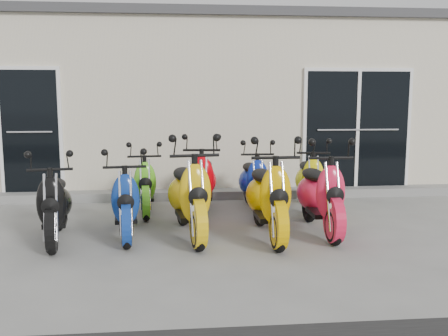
{
  "coord_description": "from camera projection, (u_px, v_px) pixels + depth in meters",
  "views": [
    {
      "loc": [
        -0.7,
        -6.7,
        1.82
      ],
      "look_at": [
        0.0,
        0.6,
        0.75
      ],
      "focal_mm": 40.0,
      "sensor_mm": 36.0,
      "label": 1
    }
  ],
  "objects": [
    {
      "name": "ground",
      "position": [
        228.0,
        228.0,
        6.93
      ],
      "size": [
        80.0,
        80.0,
        0.0
      ],
      "primitive_type": "plane",
      "color": "gray",
      "rests_on": "ground"
    },
    {
      "name": "building",
      "position": [
        206.0,
        105.0,
        11.82
      ],
      "size": [
        14.0,
        6.0,
        3.2
      ],
      "primitive_type": "cube",
      "color": "beige",
      "rests_on": "ground"
    },
    {
      "name": "roof_cap",
      "position": [
        205.0,
        32.0,
        11.58
      ],
      "size": [
        14.2,
        6.2,
        0.16
      ],
      "primitive_type": "cube",
      "color": "#3F3F42",
      "rests_on": "building"
    },
    {
      "name": "front_step",
      "position": [
        216.0,
        194.0,
        8.91
      ],
      "size": [
        14.0,
        0.4,
        0.15
      ],
      "primitive_type": "cube",
      "color": "gray",
      "rests_on": "ground"
    },
    {
      "name": "door_left",
      "position": [
        31.0,
        128.0,
        8.58
      ],
      "size": [
        1.07,
        0.08,
        2.22
      ],
      "primitive_type": "cube",
      "color": "black",
      "rests_on": "front_step"
    },
    {
      "name": "door_right",
      "position": [
        357.0,
        126.0,
        9.13
      ],
      "size": [
        2.02,
        0.08,
        2.22
      ],
      "primitive_type": "cube",
      "color": "black",
      "rests_on": "front_step"
    },
    {
      "name": "scooter_front_black",
      "position": [
        54.0,
        195.0,
        6.19
      ],
      "size": [
        0.83,
        1.69,
        1.2
      ],
      "primitive_type": null,
      "rotation": [
        0.0,
        0.0,
        0.15
      ],
      "color": "black",
      "rests_on": "ground"
    },
    {
      "name": "scooter_front_blue",
      "position": [
        125.0,
        191.0,
        6.41
      ],
      "size": [
        0.76,
        1.67,
        1.2
      ],
      "primitive_type": null,
      "rotation": [
        0.0,
        0.0,
        0.11
      ],
      "color": "navy",
      "rests_on": "ground"
    },
    {
      "name": "scooter_front_orange_a",
      "position": [
        189.0,
        185.0,
        6.38
      ],
      "size": [
        0.93,
        1.94,
        1.38
      ],
      "primitive_type": null,
      "rotation": [
        0.0,
        0.0,
        0.14
      ],
      "color": "#E4B40C",
      "rests_on": "ground"
    },
    {
      "name": "scooter_front_orange_b",
      "position": [
        268.0,
        186.0,
        6.35
      ],
      "size": [
        0.69,
        1.84,
        1.35
      ],
      "primitive_type": null,
      "rotation": [
        0.0,
        0.0,
        0.02
      ],
      "color": "#E6AB00",
      "rests_on": "ground"
    },
    {
      "name": "scooter_front_red",
      "position": [
        321.0,
        184.0,
        6.6
      ],
      "size": [
        0.64,
        1.77,
        1.31
      ],
      "primitive_type": null,
      "rotation": [
        0.0,
        0.0,
        -0.0
      ],
      "color": "#E91B43",
      "rests_on": "ground"
    },
    {
      "name": "scooter_back_green",
      "position": [
        144.0,
        176.0,
        7.74
      ],
      "size": [
        0.7,
        1.6,
        1.15
      ],
      "primitive_type": null,
      "rotation": [
        0.0,
        0.0,
        0.09
      ],
      "color": "#5DC421",
      "rests_on": "ground"
    },
    {
      "name": "scooter_back_red",
      "position": [
        203.0,
        172.0,
        7.73
      ],
      "size": [
        0.79,
        1.77,
        1.27
      ],
      "primitive_type": null,
      "rotation": [
        0.0,
        0.0,
        -0.09
      ],
      "color": "#CC000A",
      "rests_on": "ground"
    },
    {
      "name": "scooter_back_blue",
      "position": [
        254.0,
        174.0,
        7.89
      ],
      "size": [
        0.58,
        1.58,
        1.17
      ],
      "primitive_type": null,
      "rotation": [
        0.0,
        0.0,
        0.01
      ],
      "color": "#0D2396",
      "rests_on": "ground"
    },
    {
      "name": "scooter_back_yellow",
      "position": [
        310.0,
        173.0,
        7.96
      ],
      "size": [
        0.79,
        1.67,
        1.18
      ],
      "primitive_type": null,
      "rotation": [
        0.0,
        0.0,
        -0.13
      ],
      "color": "#DDD507",
      "rests_on": "ground"
    }
  ]
}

